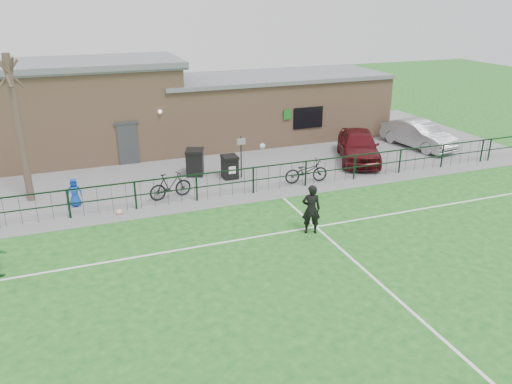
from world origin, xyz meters
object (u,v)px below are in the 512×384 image
object	(u,v)px
bare_tree	(19,131)
bicycle_d	(170,186)
wheelie_bin_left	(195,163)
wheelie_bin_right	(230,168)
spectator_child	(74,192)
sign_post	(241,157)
bicycle_e	(306,171)
car_maroon	(359,145)
ball_ground	(119,212)
car_silver	(418,134)

from	to	relation	value
bare_tree	bicycle_d	size ratio (longest dim) A/B	3.23
bare_tree	wheelie_bin_left	bearing A→B (deg)	5.52
bare_tree	bicycle_d	bearing A→B (deg)	-18.45
wheelie_bin_right	bare_tree	bearing A→B (deg)	177.94
wheelie_bin_right	spectator_child	size ratio (longest dim) A/B	0.84
sign_post	bicycle_e	size ratio (longest dim) A/B	0.99
wheelie_bin_left	wheelie_bin_right	world-z (taller)	wheelie_bin_left
wheelie_bin_right	bicycle_d	distance (m)	3.47
wheelie_bin_left	car_maroon	xyz separation A→B (m)	(8.45, -0.79, 0.22)
wheelie_bin_right	sign_post	bearing A→B (deg)	-17.45
ball_ground	spectator_child	bearing A→B (deg)	136.35
bare_tree	wheelie_bin_right	xyz separation A→B (m)	(8.64, -0.30, -2.48)
sign_post	bicycle_e	world-z (taller)	sign_post
wheelie_bin_right	ball_ground	world-z (taller)	wheelie_bin_right
car_silver	bicycle_e	bearing A→B (deg)	-170.23
bare_tree	ball_ground	distance (m)	5.19
sign_post	bicycle_d	distance (m)	3.90
car_silver	bicycle_d	bearing A→B (deg)	-179.16
wheelie_bin_left	bicycle_d	bearing A→B (deg)	-104.11
wheelie_bin_left	car_maroon	size ratio (longest dim) A/B	0.25
sign_post	spectator_child	size ratio (longest dim) A/B	1.69
wheelie_bin_right	bicycle_e	xyz separation A→B (m)	(3.08, -1.81, 0.03)
car_maroon	bicycle_d	size ratio (longest dim) A/B	2.55
car_silver	wheelie_bin_left	bearing A→B (deg)	171.04
spectator_child	ball_ground	bearing A→B (deg)	-40.88
car_maroon	bicycle_d	xyz separation A→B (m)	(-10.14, -1.76, -0.25)
car_maroon	bicycle_e	world-z (taller)	car_maroon
wheelie_bin_right	wheelie_bin_left	bearing A→B (deg)	144.71
wheelie_bin_right	bicycle_e	world-z (taller)	bicycle_e
wheelie_bin_right	car_silver	distance (m)	11.53
car_maroon	car_silver	bearing A→B (deg)	36.33
wheelie_bin_left	car_silver	xyz separation A→B (m)	(12.89, 0.15, 0.17)
wheelie_bin_left	bicycle_e	world-z (taller)	wheelie_bin_left
bicycle_e	spectator_child	distance (m)	10.01
car_silver	bicycle_e	world-z (taller)	car_silver
bicycle_d	bicycle_e	size ratio (longest dim) A/B	0.92
car_maroon	wheelie_bin_right	bearing A→B (deg)	-153.91
wheelie_bin_left	sign_post	distance (m)	2.29
wheelie_bin_right	sign_post	xyz separation A→B (m)	(0.51, -0.16, 0.50)
sign_post	bare_tree	bearing A→B (deg)	177.12
wheelie_bin_right	car_silver	xyz separation A→B (m)	(11.47, 1.15, 0.25)
bicycle_e	ball_ground	bearing A→B (deg)	99.90
sign_post	car_silver	distance (m)	11.04
wheelie_bin_left	spectator_child	size ratio (longest dim) A/B	0.99
sign_post	car_silver	world-z (taller)	sign_post
sign_post	car_maroon	bearing A→B (deg)	3.26
wheelie_bin_right	bicycle_d	size ratio (longest dim) A/B	0.54
car_silver	spectator_child	distance (m)	18.50
car_maroon	bicycle_d	world-z (taller)	car_maroon
bicycle_d	spectator_child	world-z (taller)	spectator_child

